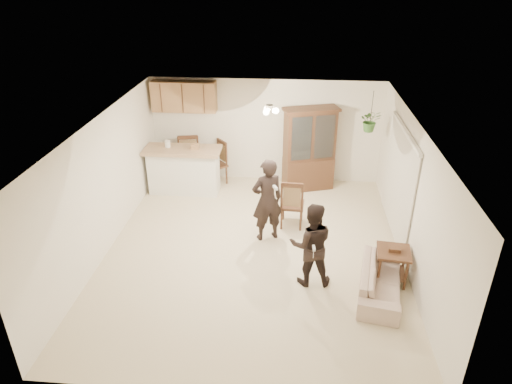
# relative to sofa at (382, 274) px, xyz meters

# --- Properties ---
(floor) EXTENTS (6.50, 6.50, 0.00)m
(floor) POSITION_rel_sofa_xyz_m (-2.19, 1.02, -0.37)
(floor) COLOR beige
(floor) RESTS_ON ground
(ceiling) EXTENTS (5.50, 6.50, 0.02)m
(ceiling) POSITION_rel_sofa_xyz_m (-2.19, 1.02, 2.13)
(ceiling) COLOR silver
(ceiling) RESTS_ON wall_back
(wall_back) EXTENTS (5.50, 0.02, 2.50)m
(wall_back) POSITION_rel_sofa_xyz_m (-2.19, 4.27, 0.88)
(wall_back) COLOR silver
(wall_back) RESTS_ON ground
(wall_front) EXTENTS (5.50, 0.02, 2.50)m
(wall_front) POSITION_rel_sofa_xyz_m (-2.19, -2.23, 0.88)
(wall_front) COLOR silver
(wall_front) RESTS_ON ground
(wall_left) EXTENTS (0.02, 6.50, 2.50)m
(wall_left) POSITION_rel_sofa_xyz_m (-4.94, 1.02, 0.88)
(wall_left) COLOR silver
(wall_left) RESTS_ON ground
(wall_right) EXTENTS (0.02, 6.50, 2.50)m
(wall_right) POSITION_rel_sofa_xyz_m (0.56, 1.02, 0.88)
(wall_right) COLOR silver
(wall_right) RESTS_ON ground
(breakfast_bar) EXTENTS (1.60, 0.55, 1.00)m
(breakfast_bar) POSITION_rel_sofa_xyz_m (-4.04, 3.37, 0.13)
(breakfast_bar) COLOR white
(breakfast_bar) RESTS_ON floor
(bar_top) EXTENTS (1.75, 0.70, 0.08)m
(bar_top) POSITION_rel_sofa_xyz_m (-4.04, 3.37, 0.68)
(bar_top) COLOR tan
(bar_top) RESTS_ON breakfast_bar
(upper_cabinets) EXTENTS (1.50, 0.34, 0.70)m
(upper_cabinets) POSITION_rel_sofa_xyz_m (-4.09, 4.09, 1.73)
(upper_cabinets) COLOR olive
(upper_cabinets) RESTS_ON wall_back
(vertical_blinds) EXTENTS (0.06, 2.30, 2.10)m
(vertical_blinds) POSITION_rel_sofa_xyz_m (0.52, 1.92, 0.73)
(vertical_blinds) COLOR beige
(vertical_blinds) RESTS_ON wall_right
(ceiling_fixture) EXTENTS (0.36, 0.36, 0.20)m
(ceiling_fixture) POSITION_rel_sofa_xyz_m (-1.99, 2.22, 2.03)
(ceiling_fixture) COLOR beige
(ceiling_fixture) RESTS_ON ceiling
(hanging_plant) EXTENTS (0.43, 0.37, 0.48)m
(hanging_plant) POSITION_rel_sofa_xyz_m (0.11, 3.42, 1.48)
(hanging_plant) COLOR #2B5923
(hanging_plant) RESTS_ON ceiling
(plant_cord) EXTENTS (0.01, 0.01, 0.65)m
(plant_cord) POSITION_rel_sofa_xyz_m (0.11, 3.42, 1.81)
(plant_cord) COLOR black
(plant_cord) RESTS_ON ceiling
(sofa) EXTENTS (1.06, 1.98, 0.73)m
(sofa) POSITION_rel_sofa_xyz_m (0.00, 0.00, 0.00)
(sofa) COLOR beige
(sofa) RESTS_ON floor
(adult) EXTENTS (0.78, 0.67, 1.80)m
(adult) POSITION_rel_sofa_xyz_m (-1.97, 1.50, 0.53)
(adult) COLOR black
(adult) RESTS_ON floor
(child) EXTENTS (0.69, 0.56, 1.35)m
(child) POSITION_rel_sofa_xyz_m (-1.16, 0.17, 0.31)
(child) COLOR black
(child) RESTS_ON floor
(china_hutch) EXTENTS (1.34, 0.85, 1.98)m
(china_hutch) POSITION_rel_sofa_xyz_m (-1.14, 3.81, 0.61)
(china_hutch) COLOR #371B14
(china_hutch) RESTS_ON floor
(side_table) EXTENTS (0.60, 0.60, 0.67)m
(side_table) POSITION_rel_sofa_xyz_m (0.23, 0.33, -0.05)
(side_table) COLOR #371B14
(side_table) RESTS_ON floor
(chair_bar) EXTENTS (0.63, 0.63, 1.18)m
(chair_bar) POSITION_rel_sofa_xyz_m (-3.99, 3.75, -0.03)
(chair_bar) COLOR #371B14
(chair_bar) RESTS_ON floor
(chair_hutch_left) EXTENTS (0.67, 0.67, 1.07)m
(chair_hutch_left) POSITION_rel_sofa_xyz_m (-3.39, 3.89, -0.06)
(chair_hutch_left) COLOR #371B14
(chair_hutch_left) RESTS_ON floor
(chair_hutch_right) EXTENTS (0.50, 0.50, 1.06)m
(chair_hutch_right) POSITION_rel_sofa_xyz_m (-1.49, 2.03, -0.07)
(chair_hutch_right) COLOR #371B14
(chair_hutch_right) RESTS_ON floor
(controller_adult) EXTENTS (0.10, 0.15, 0.04)m
(controller_adult) POSITION_rel_sofa_xyz_m (-1.81, 1.14, 0.93)
(controller_adult) COLOR white
(controller_adult) RESTS_ON adult
(controller_child) EXTENTS (0.05, 0.13, 0.04)m
(controller_child) POSITION_rel_sofa_xyz_m (-1.13, -0.17, 0.55)
(controller_child) COLOR white
(controller_child) RESTS_ON child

